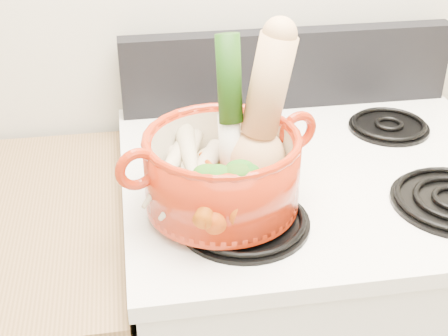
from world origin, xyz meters
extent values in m
cube|color=silver|center=(0.00, 1.40, 0.93)|extent=(0.78, 0.67, 0.03)
cube|color=black|center=(0.00, 1.70, 1.04)|extent=(0.76, 0.05, 0.18)
cylinder|color=black|center=(-0.19, 1.24, 0.96)|extent=(0.22, 0.22, 0.02)
cylinder|color=black|center=(-0.19, 1.54, 0.96)|extent=(0.17, 0.17, 0.02)
cylinder|color=black|center=(0.19, 1.54, 0.96)|extent=(0.17, 0.17, 0.02)
cylinder|color=#A22209|center=(-0.22, 1.28, 1.03)|extent=(0.33, 0.33, 0.13)
torus|color=#A22209|center=(-0.36, 1.24, 1.08)|extent=(0.07, 0.04, 0.07)
torus|color=#A22209|center=(-0.08, 1.33, 1.08)|extent=(0.07, 0.04, 0.07)
cylinder|color=silver|center=(-0.20, 1.31, 1.13)|extent=(0.05, 0.09, 0.27)
ellipsoid|color=#D2B881|center=(-0.22, 1.35, 1.02)|extent=(0.09, 0.06, 0.04)
cone|color=beige|center=(-0.30, 1.31, 1.02)|extent=(0.07, 0.24, 0.06)
cone|color=beige|center=(-0.27, 1.28, 1.02)|extent=(0.15, 0.19, 0.06)
cone|color=beige|center=(-0.28, 1.34, 1.03)|extent=(0.12, 0.17, 0.05)
cone|color=beige|center=(-0.32, 1.29, 1.03)|extent=(0.11, 0.16, 0.05)
cone|color=beige|center=(-0.27, 1.34, 1.04)|extent=(0.09, 0.20, 0.06)
cone|color=beige|center=(-0.27, 1.29, 1.04)|extent=(0.04, 0.20, 0.06)
cone|color=#D0450A|center=(-0.22, 1.27, 1.01)|extent=(0.06, 0.17, 0.05)
cone|color=#CC3F0A|center=(-0.25, 1.22, 1.02)|extent=(0.03, 0.16, 0.05)
cone|color=#D25F0A|center=(-0.23, 1.25, 1.03)|extent=(0.07, 0.19, 0.05)
cone|color=#BB4F09|center=(-0.25, 1.21, 1.03)|extent=(0.08, 0.14, 0.04)
cone|color=#CD460A|center=(-0.22, 1.23, 1.04)|extent=(0.07, 0.15, 0.04)
camera|label=1|loc=(-0.36, 0.40, 1.56)|focal=50.00mm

